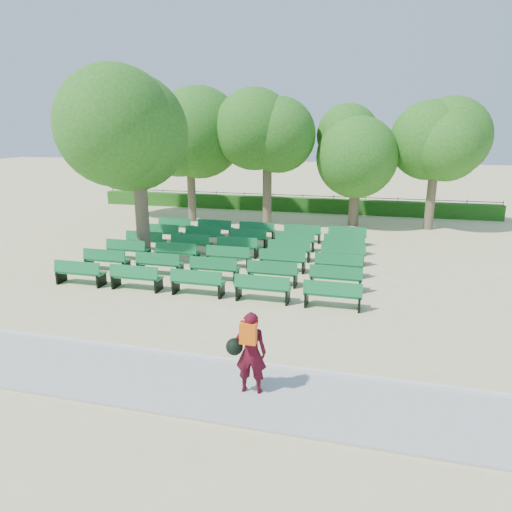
{
  "coord_description": "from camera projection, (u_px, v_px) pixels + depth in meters",
  "views": [
    {
      "loc": [
        5.44,
        -15.31,
        5.24
      ],
      "look_at": [
        1.77,
        -1.0,
        1.1
      ],
      "focal_mm": 32.0,
      "sensor_mm": 36.0,
      "label": 1
    }
  ],
  "objects": [
    {
      "name": "curb",
      "position": [
        133.0,
        348.0,
        11.15
      ],
      "size": [
        30.0,
        0.12,
        0.1
      ],
      "primitive_type": "cube",
      "color": "silver",
      "rests_on": "ground"
    },
    {
      "name": "ground",
      "position": [
        217.0,
        274.0,
        16.99
      ],
      "size": [
        120.0,
        120.0,
        0.0
      ],
      "primitive_type": "plane",
      "color": "#C9BB85"
    },
    {
      "name": "paving",
      "position": [
        107.0,
        373.0,
        10.08
      ],
      "size": [
        30.0,
        2.2,
        0.06
      ],
      "primitive_type": "cube",
      "color": "#A6A7A3",
      "rests_on": "ground"
    },
    {
      "name": "tree_among",
      "position": [
        137.0,
        143.0,
        17.8
      ],
      "size": [
        4.65,
        4.65,
        6.81
      ],
      "color": "brown",
      "rests_on": "ground"
    },
    {
      "name": "tree_line",
      "position": [
        274.0,
        223.0,
        26.32
      ],
      "size": [
        21.8,
        6.8,
        7.04
      ],
      "primitive_type": null,
      "color": "#2A681C",
      "rests_on": "ground"
    },
    {
      "name": "fence",
      "position": [
        288.0,
        210.0,
        30.42
      ],
      "size": [
        26.0,
        0.1,
        1.02
      ],
      "primitive_type": null,
      "color": "black",
      "rests_on": "ground"
    },
    {
      "name": "hedge",
      "position": [
        287.0,
        204.0,
        29.93
      ],
      "size": [
        26.0,
        0.7,
        0.9
      ],
      "primitive_type": "cube",
      "color": "#215917",
      "rests_on": "ground"
    },
    {
      "name": "bench_array",
      "position": [
        234.0,
        259.0,
        18.62
      ],
      "size": [
        1.77,
        0.63,
        1.1
      ],
      "rotation": [
        0.0,
        0.0,
        -0.05
      ],
      "color": "#136E36",
      "rests_on": "ground"
    },
    {
      "name": "person",
      "position": [
        249.0,
        351.0,
        9.08
      ],
      "size": [
        0.83,
        0.51,
        1.73
      ],
      "rotation": [
        0.0,
        0.0,
        3.24
      ],
      "color": "#420915",
      "rests_on": "ground"
    }
  ]
}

